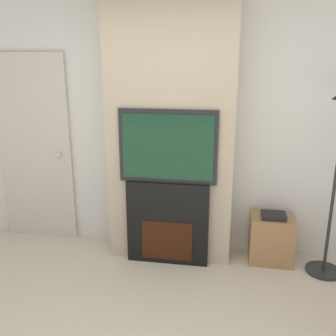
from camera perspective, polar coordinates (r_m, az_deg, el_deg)
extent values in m
cube|color=silver|center=(3.84, 0.98, 6.91)|extent=(6.00, 0.06, 2.70)
cube|color=tan|center=(3.63, 0.48, 6.38)|extent=(1.22, 0.36, 2.70)
cube|color=black|center=(3.74, 0.00, -8.26)|extent=(0.81, 0.14, 0.84)
cube|color=#33160A|center=(3.75, -0.19, -11.06)|extent=(0.50, 0.01, 0.40)
cube|color=black|center=(3.49, 0.00, 3.30)|extent=(0.93, 0.06, 0.70)
cube|color=#143823|center=(3.46, -0.09, 3.18)|extent=(0.85, 0.01, 0.61)
cylinder|color=#262628|center=(4.03, 22.59, -14.23)|extent=(0.34, 0.34, 0.03)
cylinder|color=#262628|center=(3.70, 23.97, -3.11)|extent=(0.03, 0.03, 1.62)
cube|color=#997047|center=(3.96, 15.44, -10.36)|extent=(0.42, 0.32, 0.48)
cube|color=black|center=(3.82, 15.78, -7.00)|extent=(0.23, 0.18, 0.05)
cube|color=#BCB7AD|center=(4.35, -19.59, 2.69)|extent=(0.83, 0.04, 2.04)
sphere|color=silver|center=(4.20, -16.31, 1.91)|extent=(0.06, 0.06, 0.06)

